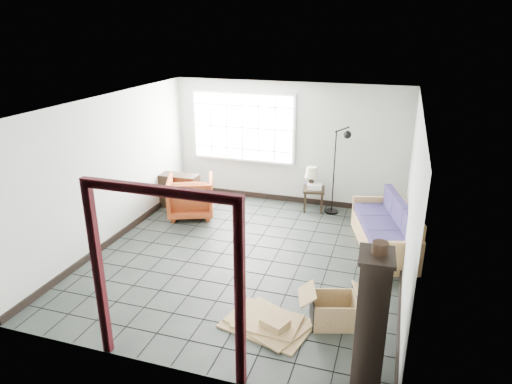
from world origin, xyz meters
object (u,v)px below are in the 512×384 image
(futon_sofa, at_px, (387,231))
(side_table, at_px, (314,192))
(tall_shelf, at_px, (370,324))
(armchair, at_px, (191,194))

(futon_sofa, distance_m, side_table, 2.04)
(side_table, relative_size, tall_shelf, 0.31)
(futon_sofa, distance_m, armchair, 3.89)
(armchair, bearing_deg, side_table, -178.29)
(futon_sofa, bearing_deg, side_table, 122.98)
(tall_shelf, bearing_deg, side_table, 103.44)
(futon_sofa, xyz_separation_m, tall_shelf, (-0.06, -3.48, 0.52))
(futon_sofa, xyz_separation_m, armchair, (-3.88, 0.29, 0.14))
(side_table, bearing_deg, tall_shelf, -72.79)
(futon_sofa, distance_m, tall_shelf, 3.51)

